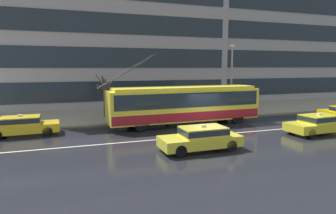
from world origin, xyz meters
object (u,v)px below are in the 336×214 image
taxi_queued_behind_bus (23,125)px  pedestrian_approaching_curb (147,98)px  pedestrian_walking_past (136,99)px  street_tree_bare (105,94)px  bus_shelter (142,96)px  taxi_oncoming_far (318,123)px  taxi_oncoming_near (201,137)px  pedestrian_at_shelter (167,100)px  street_lamp (232,73)px  trolleybus (185,104)px

taxi_queued_behind_bus → pedestrian_approaching_curb: size_ratio=2.26×
pedestrian_walking_past → street_tree_bare: size_ratio=0.57×
bus_shelter → street_tree_bare: bearing=149.4°
taxi_oncoming_far → pedestrian_walking_past: bearing=142.8°
pedestrian_approaching_curb → pedestrian_walking_past: 2.23m
taxi_oncoming_near → bus_shelter: (-0.88, 9.80, 1.34)m
bus_shelter → pedestrian_at_shelter: (1.99, -0.75, -0.34)m
bus_shelter → pedestrian_walking_past: bus_shelter is taller
pedestrian_at_shelter → street_tree_bare: (-4.87, 2.46, 0.41)m
taxi_queued_behind_bus → pedestrian_walking_past: (8.03, 2.32, 1.17)m
street_tree_bare → pedestrian_approaching_curb: bearing=-11.5°
pedestrian_at_shelter → street_tree_bare: 5.47m
pedestrian_walking_past → street_lamp: bearing=1.9°
taxi_queued_behind_bus → pedestrian_approaching_curb: pedestrian_approaching_curb is taller
taxi_oncoming_far → bus_shelter: (-9.97, 8.82, 1.34)m
taxi_oncoming_far → street_tree_bare: (-12.85, 10.53, 1.40)m
street_lamp → taxi_oncoming_near: bearing=-128.5°
pedestrian_walking_past → street_lamp: 9.25m
pedestrian_at_shelter → pedestrian_approaching_curb: size_ratio=0.99×
taxi_oncoming_far → street_lamp: 9.12m
pedestrian_approaching_curb → taxi_oncoming_far: bearing=-46.7°
taxi_queued_behind_bus → pedestrian_approaching_curb: (9.44, 4.05, 1.03)m
taxi_queued_behind_bus → trolleybus: bearing=-0.5°
trolleybus → taxi_oncoming_near: size_ratio=2.85×
pedestrian_walking_past → street_lamp: (9.02, 0.30, 2.03)m
pedestrian_approaching_curb → street_tree_bare: bearing=168.5°
taxi_queued_behind_bus → pedestrian_walking_past: 8.44m
taxi_oncoming_far → street_tree_bare: size_ratio=1.20×
taxi_queued_behind_bus → pedestrian_walking_past: pedestrian_walking_past is taller
pedestrian_approaching_curb → street_lamp: 8.04m
taxi_oncoming_far → pedestrian_approaching_curb: (-9.25, 9.80, 1.03)m
taxi_oncoming_near → taxi_oncoming_far: (9.09, 0.97, 0.00)m
taxi_queued_behind_bus → street_tree_bare: bearing=39.3°
taxi_queued_behind_bus → pedestrian_at_shelter: bearing=12.2°
bus_shelter → pedestrian_at_shelter: bearing=-20.7°
bus_shelter → pedestrian_walking_past: (-0.69, -0.75, -0.17)m
street_lamp → pedestrian_at_shelter: bearing=-177.2°
street_tree_bare → taxi_oncoming_far: bearing=-39.3°
taxi_oncoming_near → street_tree_bare: bearing=108.1°
trolleybus → taxi_queued_behind_bus: bearing=179.5°
bus_shelter → taxi_oncoming_far: bearing=-41.5°
pedestrian_at_shelter → street_lamp: street_lamp is taller
taxi_queued_behind_bus → bus_shelter: (8.72, 3.07, 1.34)m
taxi_oncoming_near → taxi_oncoming_far: bearing=6.1°
taxi_oncoming_far → pedestrian_at_shelter: pedestrian_at_shelter is taller
taxi_oncoming_near → street_lamp: (7.45, 9.35, 3.19)m
taxi_queued_behind_bus → street_tree_bare: 7.67m
trolleybus → taxi_oncoming_near: 6.91m
pedestrian_walking_past → street_lamp: size_ratio=0.33×
trolleybus → bus_shelter: (-2.64, 3.17, 0.41)m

